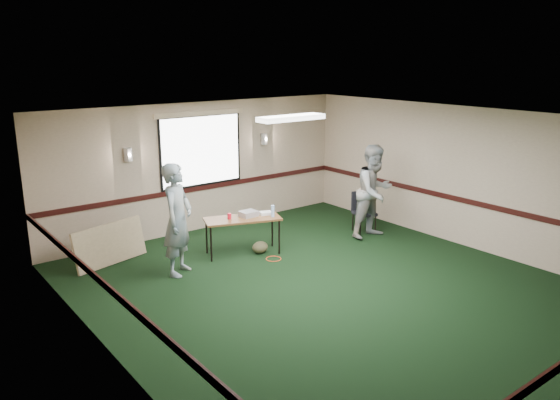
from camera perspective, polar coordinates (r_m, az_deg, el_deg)
ground at (r=8.89m, az=5.21°, el=-9.22°), size 8.00×8.00×0.00m
room_shell at (r=9.98m, az=-2.91°, el=3.08°), size 8.00×8.02×8.00m
folding_table at (r=10.15m, az=-3.94°, el=-2.16°), size 1.51×1.01×0.70m
projector at (r=10.22m, az=-3.32°, el=-1.44°), size 0.32×0.27×0.10m
game_console at (r=10.33m, az=-1.52°, el=-1.38°), size 0.26×0.23×0.05m
red_cup at (r=10.08m, az=-5.31°, el=-1.70°), size 0.07×0.07×0.11m
water_bottle at (r=10.16m, az=-0.76°, el=-1.17°), size 0.07×0.07×0.22m
duffel_bag at (r=10.33m, az=-2.09°, el=-4.96°), size 0.35×0.28×0.23m
cable_coil at (r=10.06m, az=-0.68°, el=-6.16°), size 0.37×0.37×0.01m
folded_table at (r=10.21m, az=-17.34°, el=-4.42°), size 1.43×0.57×0.73m
conference_chair at (r=11.61m, az=8.63°, el=-0.87°), size 0.53×0.54×0.85m
person_left at (r=9.29m, az=-10.64°, el=-2.02°), size 0.83×0.79×1.92m
person_right at (r=11.18m, az=9.83°, el=0.89°), size 0.93×0.72×1.91m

